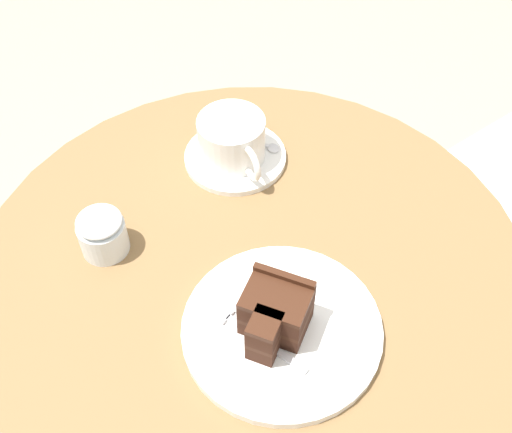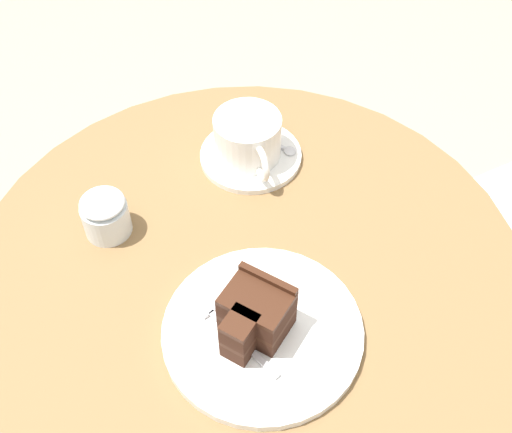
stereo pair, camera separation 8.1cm
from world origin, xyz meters
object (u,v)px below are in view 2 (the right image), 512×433
object	(u,v)px
teaspoon	(275,144)
saucer	(251,156)
cake_plate	(263,331)
cake_slice	(255,314)
napkin	(257,325)
fork	(222,323)
sugar_pot	(105,215)
coffee_cup	(248,137)

from	to	relation	value
teaspoon	saucer	bearing A→B (deg)	-121.63
cake_plate	saucer	bearing A→B (deg)	163.19
teaspoon	cake_slice	world-z (taller)	cake_slice
teaspoon	cake_slice	size ratio (longest dim) A/B	0.81
napkin	saucer	bearing A→B (deg)	162.03
cake_plate	fork	size ratio (longest dim) A/B	1.66
cake_plate	fork	bearing A→B (deg)	-116.25
teaspoon	fork	bearing A→B (deg)	-69.41
saucer	fork	size ratio (longest dim) A/B	1.05
cake_plate	sugar_pot	xyz separation A→B (m)	(-0.22, -0.14, 0.03)
sugar_pot	fork	bearing A→B (deg)	26.04
fork	napkin	world-z (taller)	fork
coffee_cup	cake_plate	world-z (taller)	coffee_cup
cake_slice	fork	size ratio (longest dim) A/B	0.70
coffee_cup	fork	xyz separation A→B (m)	(0.26, -0.12, -0.03)
coffee_cup	saucer	bearing A→B (deg)	93.45
coffee_cup	sugar_pot	world-z (taller)	coffee_cup
fork	sugar_pot	size ratio (longest dim) A/B	2.24
saucer	coffee_cup	xyz separation A→B (m)	(0.00, -0.00, 0.04)
cake_slice	fork	distance (m)	0.05
saucer	coffee_cup	bearing A→B (deg)	-86.55
saucer	sugar_pot	size ratio (longest dim) A/B	2.34
teaspoon	napkin	xyz separation A→B (m)	(0.27, -0.13, -0.01)
saucer	napkin	distance (m)	0.28
saucer	teaspoon	world-z (taller)	teaspoon
saucer	cake_slice	bearing A→B (deg)	-18.56
sugar_pot	saucer	bearing A→B (deg)	106.06
fork	napkin	xyz separation A→B (m)	(0.01, 0.04, -0.01)
napkin	cake_plate	bearing A→B (deg)	9.60
cake_plate	cake_slice	bearing A→B (deg)	-116.29
fork	sugar_pot	distance (m)	0.22
cake_slice	sugar_pot	xyz separation A→B (m)	(-0.21, -0.13, -0.01)
saucer	cake_plate	world-z (taller)	cake_plate
cake_plate	fork	world-z (taller)	fork
coffee_cup	fork	bearing A→B (deg)	-25.36
cake_slice	napkin	world-z (taller)	cake_slice
cake_slice	coffee_cup	bearing A→B (deg)	162.17
teaspoon	fork	size ratio (longest dim) A/B	0.56
saucer	fork	world-z (taller)	fork
fork	sugar_pot	world-z (taller)	sugar_pot
fork	saucer	bearing A→B (deg)	-49.51
cake_slice	napkin	size ratio (longest dim) A/B	0.57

